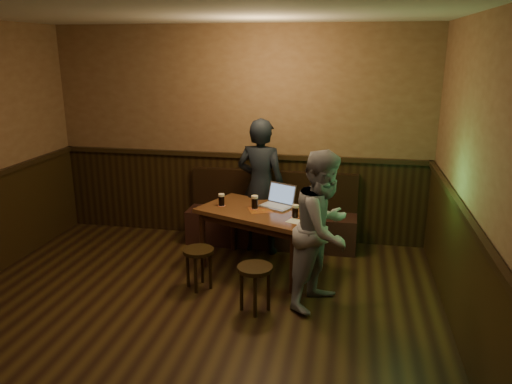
{
  "coord_description": "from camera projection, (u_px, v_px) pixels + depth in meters",
  "views": [
    {
      "loc": [
        1.46,
        -3.37,
        2.5
      ],
      "look_at": [
        0.46,
        1.83,
        0.97
      ],
      "focal_mm": 35.0,
      "sensor_mm": 36.0,
      "label": 1
    }
  ],
  "objects": [
    {
      "name": "person_grey",
      "position": [
        323.0,
        230.0,
        4.87
      ],
      "size": [
        0.87,
        0.95,
        1.58
      ],
      "primitive_type": "imported",
      "rotation": [
        0.0,
        0.0,
        1.13
      ],
      "color": "gray",
      "rests_on": "ground"
    },
    {
      "name": "pint_mid",
      "position": [
        255.0,
        202.0,
        5.69
      ],
      "size": [
        0.1,
        0.1,
        0.16
      ],
      "color": "#B52D16",
      "rests_on": "pub_table"
    },
    {
      "name": "pint_left",
      "position": [
        222.0,
        200.0,
        5.8
      ],
      "size": [
        0.09,
        0.09,
        0.15
      ],
      "color": "#B52D16",
      "rests_on": "pub_table"
    },
    {
      "name": "stool_left",
      "position": [
        199.0,
        257.0,
        5.31
      ],
      "size": [
        0.33,
        0.33,
        0.45
      ],
      "rotation": [
        0.0,
        0.0,
        0.01
      ],
      "color": "black",
      "rests_on": "ground"
    },
    {
      "name": "pub_table",
      "position": [
        260.0,
        218.0,
        5.69
      ],
      "size": [
        1.55,
        1.23,
        0.73
      ],
      "rotation": [
        0.0,
        0.0,
        -0.38
      ],
      "color": "#553918",
      "rests_on": "ground"
    },
    {
      "name": "stool_right",
      "position": [
        255.0,
        275.0,
        4.84
      ],
      "size": [
        0.41,
        0.41,
        0.47
      ],
      "rotation": [
        0.0,
        0.0,
        0.2
      ],
      "color": "black",
      "rests_on": "ground"
    },
    {
      "name": "laptop",
      "position": [
        278.0,
        201.0,
        5.79
      ],
      "size": [
        0.45,
        0.42,
        0.26
      ],
      "rotation": [
        0.0,
        0.0,
        -0.45
      ],
      "color": "silver",
      "rests_on": "pub_table"
    },
    {
      "name": "person_suit",
      "position": [
        261.0,
        187.0,
        6.17
      ],
      "size": [
        0.68,
        0.52,
        1.7
      ],
      "primitive_type": "imported",
      "rotation": [
        0.0,
        0.0,
        2.95
      ],
      "color": "black",
      "rests_on": "ground"
    },
    {
      "name": "pint_right",
      "position": [
        295.0,
        211.0,
        5.39
      ],
      "size": [
        0.09,
        0.09,
        0.15
      ],
      "color": "#B52D16",
      "rests_on": "pub_table"
    },
    {
      "name": "menu",
      "position": [
        297.0,
        222.0,
        5.28
      ],
      "size": [
        0.26,
        0.22,
        0.0
      ],
      "primitive_type": "cube",
      "rotation": [
        0.0,
        0.0,
        -0.37
      ],
      "color": "silver",
      "rests_on": "pub_table"
    },
    {
      "name": "bench",
      "position": [
        271.0,
        221.0,
        6.56
      ],
      "size": [
        2.2,
        0.5,
        0.95
      ],
      "color": "black",
      "rests_on": "ground"
    },
    {
      "name": "room",
      "position": [
        162.0,
        216.0,
        4.01
      ],
      "size": [
        5.04,
        6.04,
        2.84
      ],
      "color": "black",
      "rests_on": "ground"
    }
  ]
}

